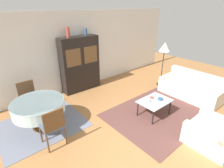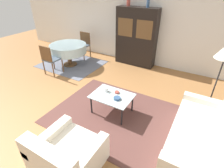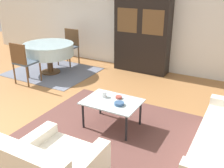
{
  "view_description": "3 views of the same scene",
  "coord_description": "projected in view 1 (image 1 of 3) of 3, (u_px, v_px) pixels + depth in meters",
  "views": [
    {
      "loc": [
        -2.49,
        -1.79,
        2.86
      ],
      "look_at": [
        0.2,
        1.4,
        0.95
      ],
      "focal_mm": 28.0,
      "sensor_mm": 36.0,
      "label": 1
    },
    {
      "loc": [
        2.66,
        -2.08,
        2.63
      ],
      "look_at": [
        1.08,
        0.62,
        0.75
      ],
      "focal_mm": 28.0,
      "sensor_mm": 36.0,
      "label": 2
    },
    {
      "loc": [
        2.86,
        -2.61,
        2.28
      ],
      "look_at": [
        1.08,
        0.62,
        0.75
      ],
      "focal_mm": 42.0,
      "sensor_mm": 36.0,
      "label": 3
    }
  ],
  "objects": [
    {
      "name": "couch",
      "position": [
        191.0,
        88.0,
        5.87
      ],
      "size": [
        0.93,
        1.93,
        0.79
      ],
      "rotation": [
        0.0,
        0.0,
        1.57
      ],
      "color": "silver",
      "rests_on": "ground_plane"
    },
    {
      "name": "dining_chair_far",
      "position": [
        28.0,
        96.0,
        4.83
      ],
      "size": [
        0.44,
        0.44,
        0.94
      ],
      "rotation": [
        0.0,
        0.0,
        3.14
      ],
      "color": "brown",
      "rests_on": "dining_rug"
    },
    {
      "name": "dining_rug",
      "position": [
        42.0,
        125.0,
        4.54
      ],
      "size": [
        2.06,
        1.71,
        0.01
      ],
      "color": "slate",
      "rests_on": "ground_plane"
    },
    {
      "name": "vase_short",
      "position": [
        86.0,
        32.0,
        5.83
      ],
      "size": [
        0.09,
        0.09,
        0.24
      ],
      "color": "#33517A",
      "rests_on": "display_cabinet"
    },
    {
      "name": "ground_plane",
      "position": [
        145.0,
        145.0,
        3.9
      ],
      "size": [
        14.0,
        14.0,
        0.0
      ],
      "primitive_type": "plane",
      "color": "#9E6B3D"
    },
    {
      "name": "wall_back",
      "position": [
        65.0,
        54.0,
        5.86
      ],
      "size": [
        10.0,
        0.06,
        2.7
      ],
      "color": "white",
      "rests_on": "ground_plane"
    },
    {
      "name": "bowl",
      "position": [
        160.0,
        99.0,
        4.82
      ],
      "size": [
        0.15,
        0.15,
        0.05
      ],
      "color": "#33517A",
      "rests_on": "coffee_table"
    },
    {
      "name": "floor_lamp",
      "position": [
        165.0,
        49.0,
        6.25
      ],
      "size": [
        0.4,
        0.4,
        1.64
      ],
      "color": "black",
      "rests_on": "ground_plane"
    },
    {
      "name": "dining_chair_near",
      "position": [
        53.0,
        125.0,
        3.67
      ],
      "size": [
        0.44,
        0.44,
        0.94
      ],
      "color": "brown",
      "rests_on": "dining_rug"
    },
    {
      "name": "bowl_small",
      "position": [
        152.0,
        98.0,
        4.89
      ],
      "size": [
        0.1,
        0.1,
        0.04
      ],
      "color": "#9E4238",
      "rests_on": "coffee_table"
    },
    {
      "name": "coffee_table",
      "position": [
        155.0,
        102.0,
        4.8
      ],
      "size": [
        0.88,
        0.64,
        0.45
      ],
      "color": "black",
      "rests_on": "area_rug"
    },
    {
      "name": "display_cabinet",
      "position": [
        80.0,
        64.0,
        6.1
      ],
      "size": [
        1.37,
        0.4,
        1.9
      ],
      "color": "black",
      "rests_on": "ground_plane"
    },
    {
      "name": "dining_table",
      "position": [
        39.0,
        107.0,
        4.23
      ],
      "size": [
        1.23,
        1.23,
        0.74
      ],
      "color": "brown",
      "rests_on": "dining_rug"
    },
    {
      "name": "armchair",
      "position": [
        214.0,
        134.0,
        3.82
      ],
      "size": [
        0.95,
        0.92,
        0.76
      ],
      "color": "silver",
      "rests_on": "ground_plane"
    },
    {
      "name": "area_rug",
      "position": [
        158.0,
        114.0,
        5.0
      ],
      "size": [
        2.76,
        2.16,
        0.01
      ],
      "color": "brown",
      "rests_on": "ground_plane"
    },
    {
      "name": "vase_tall",
      "position": [
        68.0,
        32.0,
        5.44
      ],
      "size": [
        0.11,
        0.11,
        0.32
      ],
      "color": "#9E4238",
      "rests_on": "display_cabinet"
    },
    {
      "name": "cup",
      "position": [
        148.0,
        100.0,
        4.7
      ],
      "size": [
        0.09,
        0.09,
        0.1
      ],
      "color": "white",
      "rests_on": "coffee_table"
    }
  ]
}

